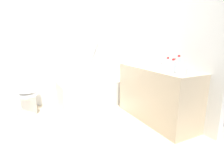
{
  "coord_description": "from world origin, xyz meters",
  "views": [
    {
      "loc": [
        -0.61,
        -2.65,
        1.32
      ],
      "look_at": [
        0.74,
        0.01,
        0.58
      ],
      "focal_mm": 29.32,
      "sensor_mm": 36.0,
      "label": 1
    }
  ],
  "objects_px": {
    "bathtub": "(97,90)",
    "toilet_paper_roll": "(14,112)",
    "water_bottle_0": "(173,66)",
    "water_bottle_1": "(178,65)",
    "drinking_glass_1": "(132,61)",
    "bath_mat": "(105,112)",
    "drinking_glass_3": "(141,62)",
    "toilet": "(28,96)",
    "water_bottle_2": "(168,64)",
    "sink_faucet": "(161,65)",
    "soap_dish": "(138,63)",
    "water_bottle_3": "(174,66)",
    "drinking_glass_2": "(183,71)",
    "drinking_glass_0": "(189,72)",
    "sink_basin": "(153,66)"
  },
  "relations": [
    {
      "from": "drinking_glass_0",
      "to": "bathtub",
      "type": "bearing_deg",
      "value": 106.53
    },
    {
      "from": "toilet_paper_roll",
      "to": "soap_dish",
      "type": "bearing_deg",
      "value": -18.4
    },
    {
      "from": "soap_dish",
      "to": "drinking_glass_0",
      "type": "bearing_deg",
      "value": -89.94
    },
    {
      "from": "drinking_glass_0",
      "to": "drinking_glass_2",
      "type": "height_order",
      "value": "drinking_glass_2"
    },
    {
      "from": "toilet",
      "to": "water_bottle_2",
      "type": "bearing_deg",
      "value": 56.27
    },
    {
      "from": "water_bottle_1",
      "to": "drinking_glass_2",
      "type": "bearing_deg",
      "value": -104.57
    },
    {
      "from": "water_bottle_0",
      "to": "drinking_glass_0",
      "type": "distance_m",
      "value": 0.22
    },
    {
      "from": "drinking_glass_1",
      "to": "bath_mat",
      "type": "distance_m",
      "value": 1.06
    },
    {
      "from": "sink_faucet",
      "to": "drinking_glass_0",
      "type": "height_order",
      "value": "drinking_glass_0"
    },
    {
      "from": "water_bottle_0",
      "to": "water_bottle_1",
      "type": "bearing_deg",
      "value": -73.66
    },
    {
      "from": "water_bottle_3",
      "to": "drinking_glass_0",
      "type": "relative_size",
      "value": 2.39
    },
    {
      "from": "drinking_glass_3",
      "to": "soap_dish",
      "type": "distance_m",
      "value": 0.18
    },
    {
      "from": "bathtub",
      "to": "bath_mat",
      "type": "distance_m",
      "value": 0.64
    },
    {
      "from": "sink_basin",
      "to": "water_bottle_0",
      "type": "bearing_deg",
      "value": -96.94
    },
    {
      "from": "sink_basin",
      "to": "drinking_glass_0",
      "type": "height_order",
      "value": "drinking_glass_0"
    },
    {
      "from": "water_bottle_2",
      "to": "drinking_glass_2",
      "type": "bearing_deg",
      "value": -104.26
    },
    {
      "from": "bathtub",
      "to": "toilet_paper_roll",
      "type": "relative_size",
      "value": 14.11
    },
    {
      "from": "drinking_glass_1",
      "to": "drinking_glass_3",
      "type": "distance_m",
      "value": 0.26
    },
    {
      "from": "sink_basin",
      "to": "toilet_paper_roll",
      "type": "height_order",
      "value": "sink_basin"
    },
    {
      "from": "drinking_glass_1",
      "to": "drinking_glass_3",
      "type": "relative_size",
      "value": 0.84
    },
    {
      "from": "toilet",
      "to": "sink_faucet",
      "type": "height_order",
      "value": "sink_faucet"
    },
    {
      "from": "water_bottle_1",
      "to": "water_bottle_2",
      "type": "height_order",
      "value": "water_bottle_1"
    },
    {
      "from": "drinking_glass_1",
      "to": "bath_mat",
      "type": "relative_size",
      "value": 0.13
    },
    {
      "from": "sink_faucet",
      "to": "drinking_glass_3",
      "type": "height_order",
      "value": "drinking_glass_3"
    },
    {
      "from": "drinking_glass_1",
      "to": "drinking_glass_3",
      "type": "xyz_separation_m",
      "value": [
        0.03,
        -0.26,
        0.01
      ]
    },
    {
      "from": "toilet",
      "to": "water_bottle_2",
      "type": "relative_size",
      "value": 3.44
    },
    {
      "from": "water_bottle_1",
      "to": "bath_mat",
      "type": "distance_m",
      "value": 1.59
    },
    {
      "from": "toilet",
      "to": "toilet_paper_roll",
      "type": "relative_size",
      "value": 5.93
    },
    {
      "from": "toilet_paper_roll",
      "to": "drinking_glass_2",
      "type": "bearing_deg",
      "value": -42.2
    },
    {
      "from": "soap_dish",
      "to": "water_bottle_3",
      "type": "bearing_deg",
      "value": -90.91
    },
    {
      "from": "water_bottle_2",
      "to": "drinking_glass_3",
      "type": "relative_size",
      "value": 1.83
    },
    {
      "from": "water_bottle_3",
      "to": "drinking_glass_0",
      "type": "height_order",
      "value": "water_bottle_3"
    },
    {
      "from": "water_bottle_1",
      "to": "water_bottle_3",
      "type": "distance_m",
      "value": 0.15
    },
    {
      "from": "toilet",
      "to": "soap_dish",
      "type": "height_order",
      "value": "soap_dish"
    },
    {
      "from": "water_bottle_0",
      "to": "bath_mat",
      "type": "relative_size",
      "value": 0.29
    },
    {
      "from": "toilet",
      "to": "water_bottle_0",
      "type": "height_order",
      "value": "water_bottle_0"
    },
    {
      "from": "drinking_glass_2",
      "to": "bath_mat",
      "type": "bearing_deg",
      "value": 113.46
    },
    {
      "from": "drinking_glass_1",
      "to": "drinking_glass_3",
      "type": "bearing_deg",
      "value": -84.06
    },
    {
      "from": "bathtub",
      "to": "sink_faucet",
      "type": "distance_m",
      "value": 1.48
    },
    {
      "from": "water_bottle_1",
      "to": "drinking_glass_0",
      "type": "xyz_separation_m",
      "value": [
        0.07,
        -0.12,
        -0.08
      ]
    },
    {
      "from": "sink_basin",
      "to": "drinking_glass_0",
      "type": "bearing_deg",
      "value": -87.36
    },
    {
      "from": "sink_basin",
      "to": "drinking_glass_3",
      "type": "xyz_separation_m",
      "value": [
        -0.02,
        0.29,
        0.03
      ]
    },
    {
      "from": "sink_faucet",
      "to": "drinking_glass_2",
      "type": "bearing_deg",
      "value": -109.81
    },
    {
      "from": "drinking_glass_0",
      "to": "sink_basin",
      "type": "bearing_deg",
      "value": 92.64
    },
    {
      "from": "drinking_glass_0",
      "to": "drinking_glass_1",
      "type": "relative_size",
      "value": 0.88
    },
    {
      "from": "sink_faucet",
      "to": "toilet",
      "type": "bearing_deg",
      "value": 150.05
    },
    {
      "from": "drinking_glass_2",
      "to": "drinking_glass_3",
      "type": "height_order",
      "value": "drinking_glass_3"
    },
    {
      "from": "drinking_glass_2",
      "to": "toilet_paper_roll",
      "type": "relative_size",
      "value": 0.89
    },
    {
      "from": "bathtub",
      "to": "drinking_glass_3",
      "type": "bearing_deg",
      "value": -59.91
    },
    {
      "from": "soap_dish",
      "to": "drinking_glass_1",
      "type": "bearing_deg",
      "value": 130.67
    }
  ]
}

